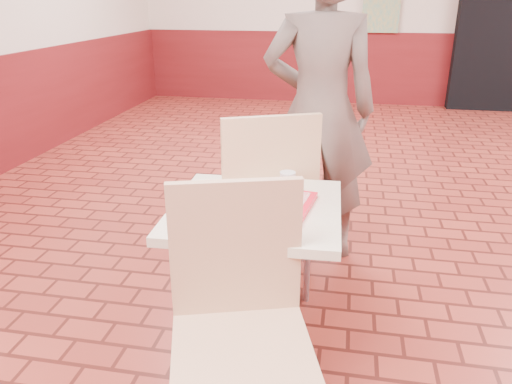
% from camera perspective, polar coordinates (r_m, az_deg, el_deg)
% --- Properties ---
extents(main_table, '(0.67, 0.67, 0.71)m').
position_cam_1_polar(main_table, '(2.11, 0.00, -7.41)').
color(main_table, beige).
rests_on(main_table, ground).
extents(chair_main_front, '(0.55, 0.55, 0.96)m').
position_cam_1_polar(chair_main_front, '(1.67, -1.89, -13.81)').
color(chair_main_front, tan).
rests_on(chair_main_front, ground).
extents(chair_main_back, '(0.61, 0.61, 1.00)m').
position_cam_1_polar(chair_main_back, '(2.49, 1.01, -0.63)').
color(chair_main_back, '#DDB484').
rests_on(chair_main_back, ground).
extents(customer, '(0.69, 0.49, 1.77)m').
position_cam_1_polar(customer, '(2.89, 7.27, 9.20)').
color(customer, '#66574F').
rests_on(customer, ground).
extents(serving_tray, '(0.43, 0.33, 0.03)m').
position_cam_1_polar(serving_tray, '(2.00, 0.00, -1.25)').
color(serving_tray, red).
rests_on(serving_tray, main_table).
extents(ring_donut, '(0.12, 0.12, 0.03)m').
position_cam_1_polar(ring_donut, '(2.08, -1.24, 0.48)').
color(ring_donut, '#EB9455').
rests_on(ring_donut, serving_tray).
extents(long_john_donut, '(0.14, 0.08, 0.04)m').
position_cam_1_polar(long_john_donut, '(1.92, 0.87, -1.26)').
color(long_john_donut, gold).
rests_on(long_john_donut, serving_tray).
extents(paper_cup, '(0.07, 0.07, 0.08)m').
position_cam_1_polar(paper_cup, '(2.07, 3.62, 1.21)').
color(paper_cup, silver).
rests_on(paper_cup, serving_tray).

